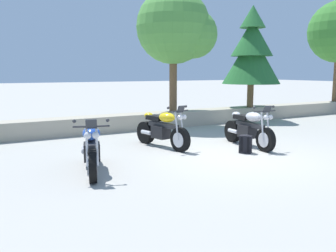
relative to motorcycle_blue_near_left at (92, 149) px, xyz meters
The scene contains 8 objects.
ground_plane 3.54m from the motorcycle_blue_near_left, ahead, with size 120.00×120.00×0.00m, color #A3A099.
stone_wall 5.74m from the motorcycle_blue_near_left, 52.48° to the left, with size 36.00×0.80×0.55m, color #A89E89.
motorcycle_blue_near_left is the anchor object (origin of this frame).
motorcycle_yellow_centre 2.77m from the motorcycle_blue_near_left, 30.80° to the left, with size 0.80×2.05×1.18m.
motorcycle_silver_far_right 4.48m from the motorcycle_blue_near_left, ahead, with size 0.67×2.07×1.18m.
rider_backpack 3.89m from the motorcycle_blue_near_left, ahead, with size 0.35×0.35×0.47m.
leafy_tree_far_left 7.17m from the motorcycle_blue_near_left, 44.11° to the left, with size 2.80×2.67×4.39m.
pine_tree_mid_left 9.47m from the motorcycle_blue_near_left, 28.48° to the left, with size 2.34×2.34×4.09m.
Camera 1 is at (-5.59, -6.68, 2.03)m, focal length 38.46 mm.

